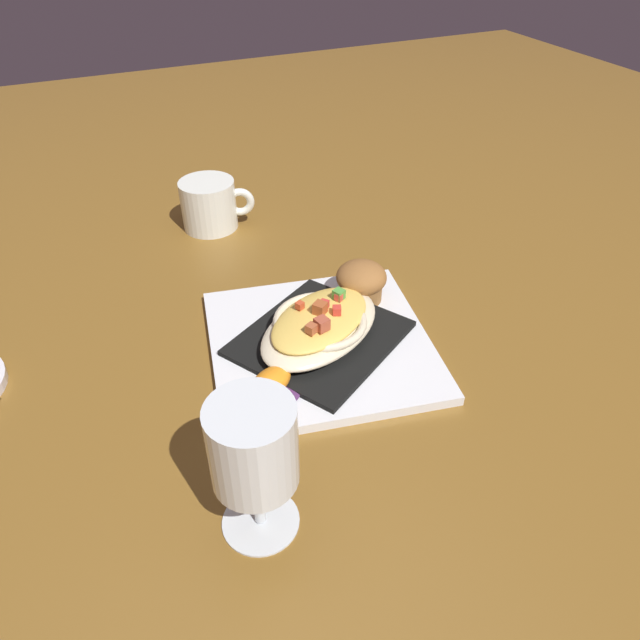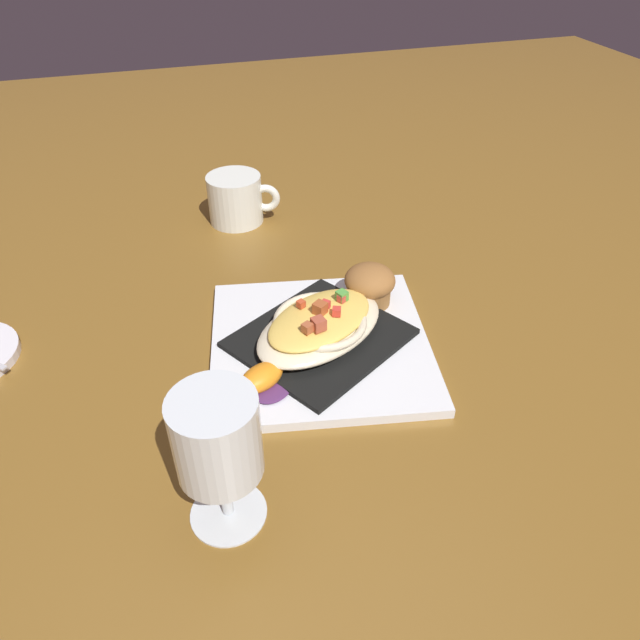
% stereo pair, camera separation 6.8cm
% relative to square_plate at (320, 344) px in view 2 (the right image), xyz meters
% --- Properties ---
extents(ground_plane, '(2.60, 2.60, 0.00)m').
position_rel_square_plate_xyz_m(ground_plane, '(0.00, 0.00, -0.01)').
color(ground_plane, brown).
extents(square_plate, '(0.30, 0.30, 0.01)m').
position_rel_square_plate_xyz_m(square_plate, '(0.00, 0.00, 0.00)').
color(square_plate, white).
rests_on(square_plate, ground_plane).
extents(folded_napkin, '(0.24, 0.23, 0.01)m').
position_rel_square_plate_xyz_m(folded_napkin, '(0.00, 0.00, 0.01)').
color(folded_napkin, black).
rests_on(folded_napkin, square_plate).
extents(gratin_dish, '(0.20, 0.18, 0.05)m').
position_rel_square_plate_xyz_m(gratin_dish, '(-0.00, 0.00, 0.03)').
color(gratin_dish, beige).
rests_on(gratin_dish, folded_napkin).
extents(muffin, '(0.06, 0.06, 0.05)m').
position_rel_square_plate_xyz_m(muffin, '(-0.08, -0.06, 0.03)').
color(muffin, olive).
rests_on(muffin, square_plate).
extents(orange_garnish, '(0.07, 0.07, 0.02)m').
position_rel_square_plate_xyz_m(orange_garnish, '(0.08, 0.06, 0.02)').
color(orange_garnish, '#50295B').
rests_on(orange_garnish, square_plate).
extents(coffee_mug, '(0.11, 0.09, 0.08)m').
position_rel_square_plate_xyz_m(coffee_mug, '(0.03, -0.34, 0.03)').
color(coffee_mug, white).
rests_on(coffee_mug, ground_plane).
extents(stemmed_glass, '(0.07, 0.07, 0.14)m').
position_rel_square_plate_xyz_m(stemmed_glass, '(0.14, 0.19, 0.09)').
color(stemmed_glass, white).
rests_on(stemmed_glass, ground_plane).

